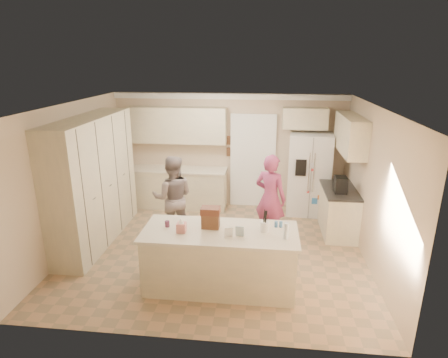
# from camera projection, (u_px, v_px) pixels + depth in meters

# --- Properties ---
(floor) EXTENTS (5.20, 4.60, 0.02)m
(floor) POSITION_uv_depth(u_px,v_px,m) (216.00, 250.00, 6.82)
(floor) COLOR #9F7C58
(floor) RESTS_ON ground
(ceiling) EXTENTS (5.20, 4.60, 0.02)m
(ceiling) POSITION_uv_depth(u_px,v_px,m) (215.00, 105.00, 6.01)
(ceiling) COLOR white
(ceiling) RESTS_ON wall_back
(wall_back) EXTENTS (5.20, 0.02, 2.60)m
(wall_back) POSITION_uv_depth(u_px,v_px,m) (229.00, 151.00, 8.60)
(wall_back) COLOR beige
(wall_back) RESTS_ON ground
(wall_front) EXTENTS (5.20, 0.02, 2.60)m
(wall_front) POSITION_uv_depth(u_px,v_px,m) (189.00, 247.00, 4.23)
(wall_front) COLOR beige
(wall_front) RESTS_ON ground
(wall_left) EXTENTS (0.02, 4.60, 2.60)m
(wall_left) POSITION_uv_depth(u_px,v_px,m) (72.00, 177.00, 6.69)
(wall_left) COLOR beige
(wall_left) RESTS_ON ground
(wall_right) EXTENTS (0.02, 4.60, 2.60)m
(wall_right) POSITION_uv_depth(u_px,v_px,m) (373.00, 188.00, 6.14)
(wall_right) COLOR beige
(wall_right) RESTS_ON ground
(crown_back) EXTENTS (5.20, 0.08, 0.12)m
(crown_back) POSITION_uv_depth(u_px,v_px,m) (229.00, 96.00, 8.17)
(crown_back) COLOR white
(crown_back) RESTS_ON wall_back
(pantry_bank) EXTENTS (0.60, 2.60, 2.35)m
(pantry_bank) POSITION_uv_depth(u_px,v_px,m) (94.00, 181.00, 6.89)
(pantry_bank) COLOR beige
(pantry_bank) RESTS_ON floor
(back_base_cab) EXTENTS (2.20, 0.60, 0.88)m
(back_base_cab) POSITION_uv_depth(u_px,v_px,m) (178.00, 188.00, 8.70)
(back_base_cab) COLOR beige
(back_base_cab) RESTS_ON floor
(back_countertop) EXTENTS (2.24, 0.63, 0.04)m
(back_countertop) POSITION_uv_depth(u_px,v_px,m) (178.00, 170.00, 8.54)
(back_countertop) COLOR beige
(back_countertop) RESTS_ON back_base_cab
(back_upper_cab) EXTENTS (2.20, 0.35, 0.80)m
(back_upper_cab) POSITION_uv_depth(u_px,v_px,m) (177.00, 125.00, 8.36)
(back_upper_cab) COLOR beige
(back_upper_cab) RESTS_ON wall_back
(doorway_opening) EXTENTS (0.90, 0.06, 2.10)m
(doorway_opening) POSITION_uv_depth(u_px,v_px,m) (253.00, 162.00, 8.59)
(doorway_opening) COLOR black
(doorway_opening) RESTS_ON floor
(doorway_casing) EXTENTS (1.02, 0.03, 2.22)m
(doorway_casing) POSITION_uv_depth(u_px,v_px,m) (253.00, 163.00, 8.56)
(doorway_casing) COLOR white
(doorway_casing) RESTS_ON floor
(wall_frame_upper) EXTENTS (0.15, 0.02, 0.20)m
(wall_frame_upper) POSITION_uv_depth(u_px,v_px,m) (230.00, 140.00, 8.48)
(wall_frame_upper) COLOR brown
(wall_frame_upper) RESTS_ON wall_back
(wall_frame_lower) EXTENTS (0.15, 0.02, 0.20)m
(wall_frame_lower) POSITION_uv_depth(u_px,v_px,m) (230.00, 152.00, 8.57)
(wall_frame_lower) COLOR brown
(wall_frame_lower) RESTS_ON wall_back
(refrigerator) EXTENTS (0.95, 0.77, 1.80)m
(refrigerator) POSITION_uv_depth(u_px,v_px,m) (309.00, 174.00, 8.20)
(refrigerator) COLOR white
(refrigerator) RESTS_ON floor
(fridge_seam) EXTENTS (0.02, 0.02, 1.78)m
(fridge_seam) POSITION_uv_depth(u_px,v_px,m) (311.00, 179.00, 7.87)
(fridge_seam) COLOR gray
(fridge_seam) RESTS_ON refrigerator
(fridge_dispenser) EXTENTS (0.22, 0.03, 0.35)m
(fridge_dispenser) POSITION_uv_depth(u_px,v_px,m) (301.00, 168.00, 7.80)
(fridge_dispenser) COLOR black
(fridge_dispenser) RESTS_ON refrigerator
(fridge_handle_l) EXTENTS (0.02, 0.02, 0.85)m
(fridge_handle_l) POSITION_uv_depth(u_px,v_px,m) (309.00, 173.00, 7.81)
(fridge_handle_l) COLOR silver
(fridge_handle_l) RESTS_ON refrigerator
(fridge_handle_r) EXTENTS (0.02, 0.02, 0.85)m
(fridge_handle_r) POSITION_uv_depth(u_px,v_px,m) (314.00, 173.00, 7.80)
(fridge_handle_r) COLOR silver
(fridge_handle_r) RESTS_ON refrigerator
(over_fridge_cab) EXTENTS (0.95, 0.35, 0.45)m
(over_fridge_cab) POSITION_uv_depth(u_px,v_px,m) (305.00, 118.00, 8.01)
(over_fridge_cab) COLOR beige
(over_fridge_cab) RESTS_ON wall_back
(right_base_cab) EXTENTS (0.60, 1.20, 0.88)m
(right_base_cab) POSITION_uv_depth(u_px,v_px,m) (338.00, 212.00, 7.39)
(right_base_cab) COLOR beige
(right_base_cab) RESTS_ON floor
(right_countertop) EXTENTS (0.63, 1.24, 0.04)m
(right_countertop) POSITION_uv_depth(u_px,v_px,m) (340.00, 190.00, 7.25)
(right_countertop) COLOR #2D2B28
(right_countertop) RESTS_ON right_base_cab
(right_upper_cab) EXTENTS (0.35, 1.50, 0.70)m
(right_upper_cab) POSITION_uv_depth(u_px,v_px,m) (350.00, 134.00, 7.10)
(right_upper_cab) COLOR beige
(right_upper_cab) RESTS_ON wall_right
(coffee_maker) EXTENTS (0.22, 0.28, 0.30)m
(coffee_maker) POSITION_uv_depth(u_px,v_px,m) (340.00, 185.00, 7.01)
(coffee_maker) COLOR black
(coffee_maker) RESTS_ON right_countertop
(island_base) EXTENTS (2.20, 0.90, 0.88)m
(island_base) POSITION_uv_depth(u_px,v_px,m) (220.00, 260.00, 5.62)
(island_base) COLOR beige
(island_base) RESTS_ON floor
(island_top) EXTENTS (2.28, 0.96, 0.05)m
(island_top) POSITION_uv_depth(u_px,v_px,m) (220.00, 232.00, 5.48)
(island_top) COLOR beige
(island_top) RESTS_ON island_base
(utensil_crock) EXTENTS (0.13, 0.13, 0.15)m
(utensil_crock) POSITION_uv_depth(u_px,v_px,m) (265.00, 227.00, 5.43)
(utensil_crock) COLOR white
(utensil_crock) RESTS_ON island_top
(tissue_box) EXTENTS (0.13, 0.13, 0.14)m
(tissue_box) POSITION_uv_depth(u_px,v_px,m) (181.00, 228.00, 5.42)
(tissue_box) COLOR #C5756E
(tissue_box) RESTS_ON island_top
(tissue_plume) EXTENTS (0.08, 0.08, 0.08)m
(tissue_plume) POSITION_uv_depth(u_px,v_px,m) (181.00, 221.00, 5.38)
(tissue_plume) COLOR white
(tissue_plume) RESTS_ON tissue_box
(dollhouse_body) EXTENTS (0.26, 0.18, 0.22)m
(dollhouse_body) POSITION_uv_depth(u_px,v_px,m) (211.00, 221.00, 5.55)
(dollhouse_body) COLOR brown
(dollhouse_body) RESTS_ON island_top
(dollhouse_roof) EXTENTS (0.28, 0.20, 0.10)m
(dollhouse_roof) POSITION_uv_depth(u_px,v_px,m) (211.00, 211.00, 5.50)
(dollhouse_roof) COLOR #592D1E
(dollhouse_roof) RESTS_ON dollhouse_body
(jam_jar) EXTENTS (0.07, 0.07, 0.09)m
(jam_jar) POSITION_uv_depth(u_px,v_px,m) (167.00, 224.00, 5.59)
(jam_jar) COLOR #59263F
(jam_jar) RESTS_ON island_top
(greeting_card_a) EXTENTS (0.12, 0.06, 0.16)m
(greeting_card_a) POSITION_uv_depth(u_px,v_px,m) (229.00, 232.00, 5.24)
(greeting_card_a) COLOR white
(greeting_card_a) RESTS_ON island_top
(greeting_card_b) EXTENTS (0.12, 0.05, 0.16)m
(greeting_card_b) POSITION_uv_depth(u_px,v_px,m) (240.00, 231.00, 5.28)
(greeting_card_b) COLOR silver
(greeting_card_b) RESTS_ON island_top
(water_bottle) EXTENTS (0.07, 0.07, 0.24)m
(water_bottle) POSITION_uv_depth(u_px,v_px,m) (286.00, 231.00, 5.19)
(water_bottle) COLOR silver
(water_bottle) RESTS_ON island_top
(shaker_salt) EXTENTS (0.05, 0.05, 0.09)m
(shaker_salt) POSITION_uv_depth(u_px,v_px,m) (276.00, 224.00, 5.58)
(shaker_salt) COLOR teal
(shaker_salt) RESTS_ON island_top
(shaker_pepper) EXTENTS (0.05, 0.05, 0.09)m
(shaker_pepper) POSITION_uv_depth(u_px,v_px,m) (281.00, 224.00, 5.57)
(shaker_pepper) COLOR teal
(shaker_pepper) RESTS_ON island_top
(teen_boy) EXTENTS (0.87, 0.73, 1.62)m
(teen_boy) POSITION_uv_depth(u_px,v_px,m) (173.00, 198.00, 7.09)
(teen_boy) COLOR gray
(teen_boy) RESTS_ON floor
(teen_girl) EXTENTS (0.73, 0.63, 1.68)m
(teen_girl) POSITION_uv_depth(u_px,v_px,m) (270.00, 198.00, 6.98)
(teen_girl) COLOR #9D4068
(teen_girl) RESTS_ON floor
(fridge_magnets) EXTENTS (0.76, 0.02, 1.44)m
(fridge_magnets) POSITION_uv_depth(u_px,v_px,m) (311.00, 179.00, 7.86)
(fridge_magnets) COLOR tan
(fridge_magnets) RESTS_ON refrigerator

